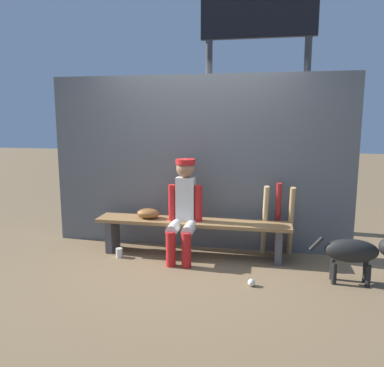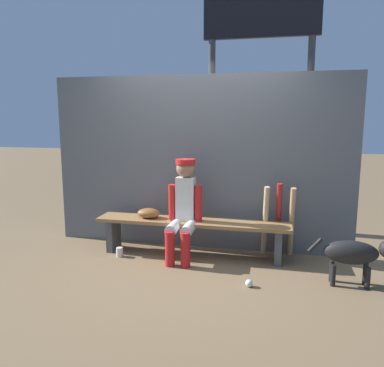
{
  "view_description": "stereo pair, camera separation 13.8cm",
  "coord_description": "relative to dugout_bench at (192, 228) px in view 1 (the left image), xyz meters",
  "views": [
    {
      "loc": [
        0.87,
        -4.41,
        1.65
      ],
      "look_at": [
        0.0,
        0.0,
        0.89
      ],
      "focal_mm": 36.18,
      "sensor_mm": 36.0,
      "label": 1
    },
    {
      "loc": [
        1.01,
        -4.38,
        1.65
      ],
      "look_at": [
        0.0,
        0.0,
        0.89
      ],
      "focal_mm": 36.18,
      "sensor_mm": 36.0,
      "label": 2
    }
  ],
  "objects": [
    {
      "name": "cup_on_bench",
      "position": [
        -0.16,
        -0.02,
        0.15
      ],
      "size": [
        0.08,
        0.08,
        0.11
      ],
      "primitive_type": "cylinder",
      "color": "#1E47AD",
      "rests_on": "dugout_bench"
    },
    {
      "name": "chainlink_fence",
      "position": [
        0.0,
        0.35,
        0.75
      ],
      "size": [
        3.82,
        0.03,
        2.18
      ],
      "primitive_type": "cube",
      "color": "#595E63",
      "rests_on": "ground_plane"
    },
    {
      "name": "scoreboard",
      "position": [
        0.73,
        1.42,
        2.28
      ],
      "size": [
        1.91,
        0.27,
        3.81
      ],
      "color": "#3F3F42",
      "rests_on": "ground_plane"
    },
    {
      "name": "dugout_bench",
      "position": [
        0.0,
        0.0,
        0.0
      ],
      "size": [
        2.34,
        0.36,
        0.44
      ],
      "color": "olive",
      "rests_on": "ground_plane"
    },
    {
      "name": "dog",
      "position": [
        1.78,
        -0.47,
        -0.01
      ],
      "size": [
        0.84,
        0.2,
        0.49
      ],
      "color": "black",
      "rests_on": "ground_plane"
    },
    {
      "name": "cup_on_ground",
      "position": [
        -0.85,
        -0.23,
        -0.29
      ],
      "size": [
        0.08,
        0.08,
        0.11
      ],
      "primitive_type": "cylinder",
      "color": "silver",
      "rests_on": "ground_plane"
    },
    {
      "name": "bat_wood_tan",
      "position": [
        1.16,
        0.2,
        0.09
      ],
      "size": [
        0.08,
        0.24,
        0.87
      ],
      "primitive_type": "cylinder",
      "rotation": [
        0.2,
        0.0,
        0.05
      ],
      "color": "tan",
      "rests_on": "ground_plane"
    },
    {
      "name": "baseball_glove",
      "position": [
        -0.55,
        0.0,
        0.16
      ],
      "size": [
        0.28,
        0.2,
        0.12
      ],
      "primitive_type": "ellipsoid",
      "color": "brown",
      "rests_on": "dugout_bench"
    },
    {
      "name": "player_seated",
      "position": [
        -0.08,
        -0.11,
        0.29
      ],
      "size": [
        0.41,
        0.55,
        1.18
      ],
      "color": "silver",
      "rests_on": "ground_plane"
    },
    {
      "name": "bat_aluminum_red",
      "position": [
        1.01,
        0.25,
        0.11
      ],
      "size": [
        0.07,
        0.22,
        0.9
      ],
      "primitive_type": "cylinder",
      "rotation": [
        0.18,
        0.0,
        0.01
      ],
      "color": "#B22323",
      "rests_on": "ground_plane"
    },
    {
      "name": "bat_wood_natural",
      "position": [
        0.86,
        0.18,
        0.09
      ],
      "size": [
        0.1,
        0.22,
        0.87
      ],
      "primitive_type": "cylinder",
      "rotation": [
        0.18,
        0.0,
        0.17
      ],
      "color": "tan",
      "rests_on": "ground_plane"
    },
    {
      "name": "baseball",
      "position": [
        0.75,
        -0.74,
        -0.3
      ],
      "size": [
        0.07,
        0.07,
        0.07
      ],
      "primitive_type": "sphere",
      "color": "white",
      "rests_on": "ground_plane"
    },
    {
      "name": "ground_plane",
      "position": [
        0.0,
        0.0,
        -0.34
      ],
      "size": [
        30.0,
        30.0,
        0.0
      ],
      "primitive_type": "plane",
      "color": "brown"
    }
  ]
}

